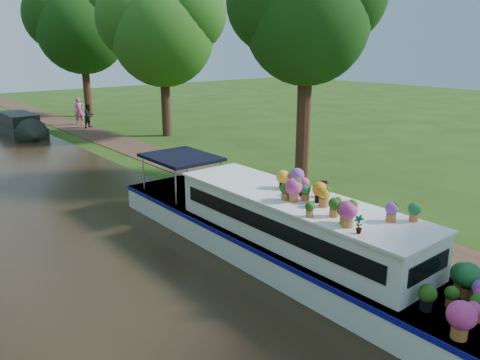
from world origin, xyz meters
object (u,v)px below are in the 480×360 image
Objects in this scene: pedestrian_pink at (79,111)px; second_boat at (19,126)px; sandwich_board at (409,244)px; plant_boat at (295,237)px; pedestrian_dark at (89,116)px.

second_boat is at bearing -145.52° from pedestrian_pink.
plant_boat is at bearing 161.20° from sandwich_board.
pedestrian_pink is at bearing 97.15° from sandwich_board.
pedestrian_dark reaches higher than sandwich_board.
sandwich_board is 0.46× the size of pedestrian_pink.
sandwich_board is 0.54× the size of pedestrian_dark.
second_boat is at bearing 90.47° from plant_boat.
second_boat is 25.32m from sandwich_board.
sandwich_board is at bearing -29.00° from plant_boat.
pedestrian_dark is (1.45, 24.70, 0.41)m from sandwich_board.
sandwich_board is 24.74m from pedestrian_dark.
second_boat is 3.64× the size of pedestrian_pink.
plant_boat reaches higher than pedestrian_dark.
pedestrian_dark is (4.15, 23.20, -0.02)m from plant_boat.
pedestrian_dark is (4.34, -0.46, 0.29)m from second_boat.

